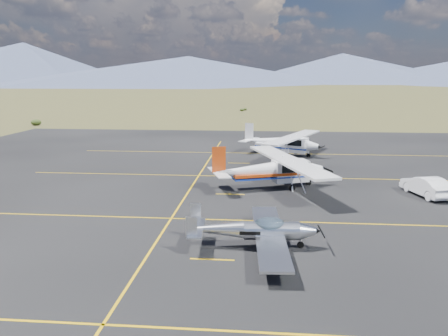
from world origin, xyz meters
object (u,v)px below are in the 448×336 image
(aircraft_low_wing, at_px, (256,230))
(aircraft_cessna, at_px, (271,169))
(aircraft_plain, at_px, (282,142))
(sedan, at_px, (426,186))

(aircraft_low_wing, distance_m, aircraft_cessna, 11.46)
(aircraft_plain, distance_m, sedan, 17.50)
(aircraft_low_wing, height_order, sedan, aircraft_low_wing)
(aircraft_low_wing, xyz_separation_m, sedan, (11.41, 10.22, -0.19))
(aircraft_low_wing, height_order, aircraft_plain, aircraft_plain)
(aircraft_low_wing, bearing_deg, aircraft_cessna, 82.13)
(aircraft_cessna, distance_m, sedan, 10.60)
(aircraft_low_wing, relative_size, aircraft_plain, 0.72)
(aircraft_plain, relative_size, sedan, 2.84)
(aircraft_plain, bearing_deg, aircraft_cessna, -71.43)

